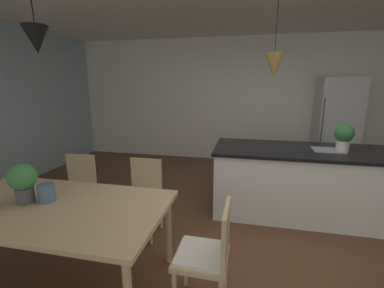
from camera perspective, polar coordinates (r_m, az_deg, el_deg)
name	(u,v)px	position (r m, az deg, el deg)	size (l,w,h in m)	color
ground_plane	(255,245)	(3.14, 13.91, -20.90)	(10.00, 8.40, 0.04)	brown
wall_back_kitchen	(255,101)	(5.88, 13.89, 9.24)	(10.00, 0.12, 2.70)	white
dining_table	(53,211)	(2.54, -28.45, -13.01)	(1.92, 1.03, 0.73)	tan
chair_far_left	(77,188)	(3.50, -24.22, -8.94)	(0.41, 0.41, 0.87)	tan
chair_kitchen_end	(208,253)	(2.12, 3.56, -22.98)	(0.40, 0.40, 0.87)	tan
chair_far_right	(143,194)	(3.08, -10.87, -10.95)	(0.40, 0.40, 0.87)	tan
kitchen_island	(300,181)	(3.74, 22.89, -7.58)	(2.27, 0.96, 0.91)	silver
refrigerator	(336,126)	(5.78, 29.25, 3.59)	(0.75, 0.67, 1.84)	silver
pendant_over_table	(36,39)	(2.39, -31.25, 19.26)	(0.19, 0.19, 0.75)	black
pendant_over_island_main	(274,65)	(3.46, 17.71, 16.44)	(0.24, 0.24, 0.88)	black
potted_plant_on_island	(344,136)	(3.70, 30.64, 1.59)	(0.23, 0.23, 0.34)	beige
potted_plant_on_table	(23,180)	(2.61, -33.43, -6.74)	(0.23, 0.23, 0.35)	#4C4C51
vase_on_dining_table	(47,193)	(2.57, -29.56, -9.39)	(0.13, 0.13, 0.16)	slate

